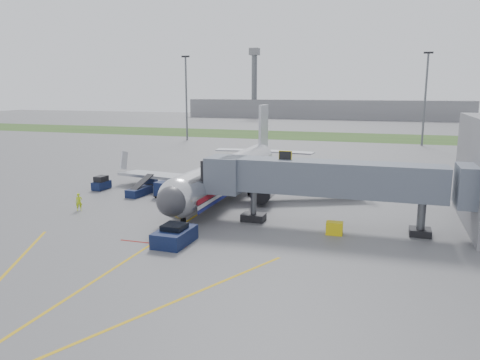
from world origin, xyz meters
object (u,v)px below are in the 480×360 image
(belt_loader, at_px, (139,191))
(ramp_worker, at_px, (79,202))
(airliner, at_px, (229,173))
(baggage_tug, at_px, (101,184))
(pushback_tug, at_px, (175,236))

(belt_loader, xyz_separation_m, ramp_worker, (-2.34, -8.25, 0.38))
(belt_loader, bearing_deg, airliner, 21.07)
(baggage_tug, distance_m, belt_loader, 6.43)
(pushback_tug, height_order, belt_loader, belt_loader)
(baggage_tug, height_order, belt_loader, belt_loader)
(belt_loader, relative_size, ramp_worker, 2.47)
(ramp_worker, bearing_deg, baggage_tug, 74.79)
(baggage_tug, bearing_deg, ramp_worker, -68.18)
(ramp_worker, bearing_deg, belt_loader, 37.11)
(baggage_tug, bearing_deg, belt_loader, -13.50)
(pushback_tug, relative_size, ramp_worker, 2.19)
(airliner, height_order, ramp_worker, airliner)
(pushback_tug, xyz_separation_m, baggage_tug, (-18.00, 16.40, 0.07))
(airliner, bearing_deg, ramp_worker, -135.56)
(pushback_tug, distance_m, ramp_worker, 15.58)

